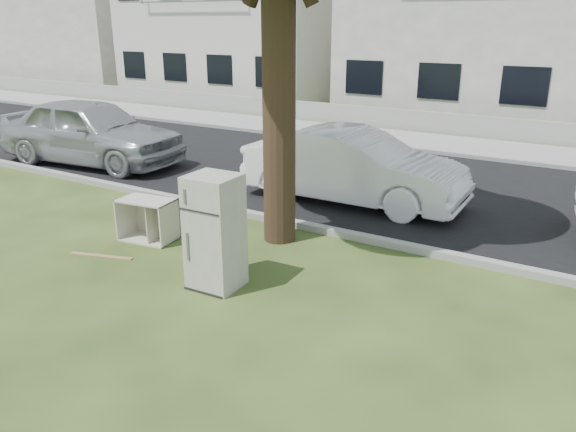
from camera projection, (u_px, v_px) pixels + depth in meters
The scene contains 16 objects.
ground at pixel (236, 284), 7.99m from camera, with size 120.00×120.00×0.00m, color #2B4017.
road at pixel (392, 184), 12.83m from camera, with size 120.00×7.00×0.01m, color black.
kerb_near at pixel (318, 232), 9.97m from camera, with size 120.00×0.18×0.12m, color gray.
kerb_far at pixel (439, 155), 15.69m from camera, with size 120.00×0.18×0.12m, color gray.
sidewalk at pixel (454, 145), 16.86m from camera, with size 120.00×2.80×0.01m, color gray.
low_wall at pixel (469, 126), 18.03m from camera, with size 120.00×0.15×0.70m, color gray.
townhouse_left at pixel (249, 21), 26.84m from camera, with size 10.20×8.16×7.04m.
townhouse_center at pixel (513, 16), 20.87m from camera, with size 11.22×8.16×7.44m.
filler_left at pixel (66, 27), 34.24m from camera, with size 16.00×9.00×6.40m, color silver.
fridge at pixel (215, 232), 7.68m from camera, with size 0.66×0.62×1.61m, color beige.
cabinet at pixel (148, 220), 9.50m from camera, with size 0.92×0.57×0.72m, color white.
plank_a at pixel (101, 256), 8.91m from camera, with size 1.07×0.09×0.02m, color #99794A.
plank_b at pixel (159, 228), 10.09m from camera, with size 0.85×0.08×0.02m, color tan.
plank_c at pixel (148, 222), 10.41m from camera, with size 0.89×0.10×0.02m, color tan.
car_center at pixel (354, 167), 11.36m from camera, with size 1.58×4.54×1.49m, color white.
car_left at pixel (91, 131), 14.43m from camera, with size 2.02×5.01×1.71m, color #979A9E.
Camera 1 is at (4.40, -5.78, 3.55)m, focal length 35.00 mm.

